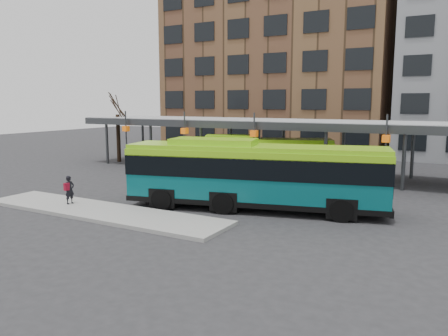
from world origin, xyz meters
The scene contains 8 objects.
ground centered at (0.00, 0.00, 0.00)m, with size 120.00×120.00×0.00m, color #28282B.
boarding_island centered at (-5.50, -3.00, 0.09)m, with size 14.00×3.00×0.18m, color gray.
canopy centered at (-0.06, 12.87, 3.91)m, with size 40.00×6.53×4.80m.
tree centered at (-18.00, 12.00, 2.43)m, with size 1.64×1.64×5.60m.
building_brick centered at (-10.00, 32.00, 11.00)m, with size 26.00×14.00×22.00m, color brown.
bus_front centered at (0.86, 1.46, 1.90)m, with size 13.54×5.92×3.65m.
bus_rear centered at (-3.41, 10.81, 1.61)m, with size 11.23×6.74×3.10m.
pedestrian centered at (-7.90, -2.83, 0.94)m, with size 0.40×0.61×1.51m.
Camera 1 is at (10.29, -18.69, 5.55)m, focal length 35.00 mm.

